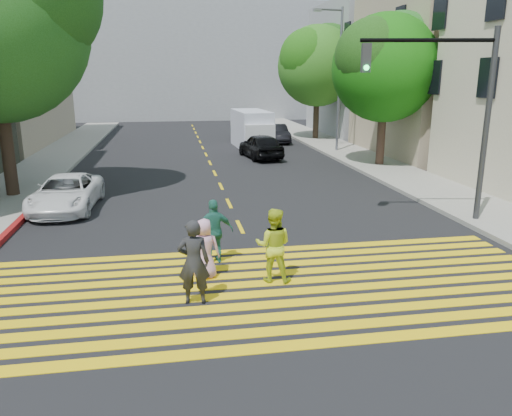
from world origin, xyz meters
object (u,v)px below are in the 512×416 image
object	(u,v)px
traffic_signal	(453,100)
dark_car_parked	(277,134)
tree_right_far	(318,62)
white_sedan	(66,193)
silver_car	(245,129)
pedestrian_woman	(273,245)
pedestrian_child	(205,249)
white_van	(252,131)
pedestrian_extra	(214,231)
tree_right_near	(387,62)
dark_car_near	(261,146)
pedestrian_man	(194,262)

from	to	relation	value
traffic_signal	dark_car_parked	bearing A→B (deg)	103.23
tree_right_far	white_sedan	distance (m)	23.21
silver_car	dark_car_parked	bearing A→B (deg)	126.81
pedestrian_woman	silver_car	world-z (taller)	pedestrian_woman
pedestrian_child	white_van	bearing A→B (deg)	-97.00
silver_car	dark_car_parked	world-z (taller)	silver_car
white_sedan	traffic_signal	size ratio (longest dim) A/B	0.72
pedestrian_extra	white_sedan	size ratio (longest dim) A/B	0.38
tree_right_far	pedestrian_child	world-z (taller)	tree_right_far
tree_right_far	pedestrian_extra	bearing A→B (deg)	-111.99
traffic_signal	pedestrian_woman	bearing A→B (deg)	-139.34
pedestrian_woman	white_van	size ratio (longest dim) A/B	0.33
pedestrian_extra	white_sedan	world-z (taller)	pedestrian_extra
tree_right_near	white_sedan	size ratio (longest dim) A/B	1.78
pedestrian_extra	silver_car	bearing A→B (deg)	-107.13
pedestrian_extra	dark_car_near	bearing A→B (deg)	-111.19
tree_right_near	tree_right_far	distance (m)	11.31
pedestrian_child	silver_car	world-z (taller)	pedestrian_child
tree_right_far	pedestrian_man	size ratio (longest dim) A/B	4.56
white_van	pedestrian_extra	bearing A→B (deg)	-105.12
pedestrian_child	pedestrian_extra	xyz separation A→B (m)	(0.31, 0.96, 0.11)
silver_car	traffic_signal	world-z (taller)	traffic_signal
tree_right_far	pedestrian_child	distance (m)	26.93
dark_car_parked	pedestrian_woman	bearing A→B (deg)	-101.18
pedestrian_man	white_van	size ratio (longest dim) A/B	0.35
white_van	tree_right_near	bearing A→B (deg)	-58.56
white_sedan	silver_car	size ratio (longest dim) A/B	0.92
tree_right_near	pedestrian_woman	distance (m)	16.73
tree_right_near	white_sedan	xyz separation A→B (m)	(-14.39, -6.35, -4.62)
pedestrian_child	dark_car_parked	world-z (taller)	pedestrian_child
tree_right_near	pedestrian_man	distance (m)	18.39
tree_right_far	dark_car_parked	distance (m)	5.92
pedestrian_man	silver_car	size ratio (longest dim) A/B	0.38
dark_car_near	pedestrian_extra	bearing A→B (deg)	67.79
pedestrian_woman	tree_right_near	bearing A→B (deg)	-104.73
dark_car_near	white_van	size ratio (longest dim) A/B	0.81
tree_right_near	pedestrian_woman	xyz separation A→B (m)	(-8.49, -13.74, -4.36)
pedestrian_extra	dark_car_near	distance (m)	16.48
tree_right_far	traffic_signal	world-z (taller)	tree_right_far
tree_right_near	pedestrian_child	world-z (taller)	tree_right_near
traffic_signal	pedestrian_extra	bearing A→B (deg)	-152.94
white_sedan	silver_car	distance (m)	21.41
pedestrian_man	white_van	distance (m)	23.00
traffic_signal	white_sedan	bearing A→B (deg)	173.22
pedestrian_woman	traffic_signal	world-z (taller)	traffic_signal
tree_right_far	silver_car	world-z (taller)	tree_right_far
tree_right_far	pedestrian_extra	xyz separation A→B (m)	(-9.54, -23.63, -4.73)
pedestrian_extra	tree_right_far	bearing A→B (deg)	-119.03
pedestrian_woman	traffic_signal	size ratio (longest dim) A/B	0.29
tree_right_far	white_van	xyz separation A→B (m)	(-5.30, -3.42, -4.41)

